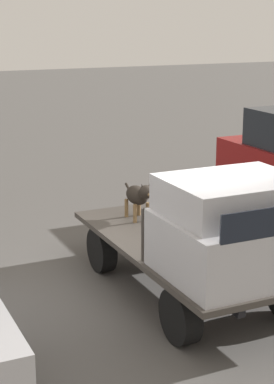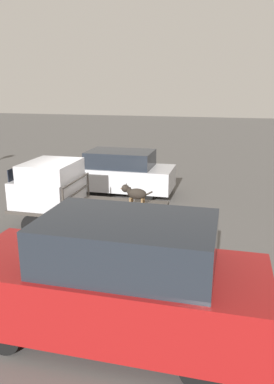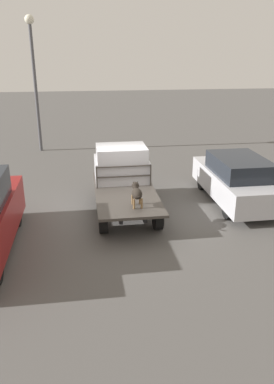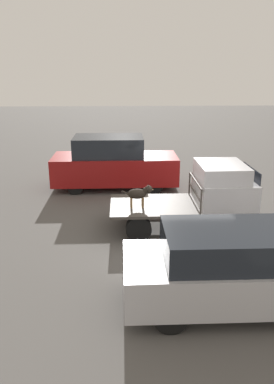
{
  "view_description": "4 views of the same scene",
  "coord_description": "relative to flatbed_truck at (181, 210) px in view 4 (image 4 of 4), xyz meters",
  "views": [
    {
      "loc": [
        7.46,
        -4.27,
        3.85
      ],
      "look_at": [
        -1.29,
        -0.18,
        1.2
      ],
      "focal_mm": 60.0,
      "sensor_mm": 36.0,
      "label": 1
    },
    {
      "loc": [
        -3.63,
        9.2,
        3.98
      ],
      "look_at": [
        -1.29,
        -0.18,
        1.2
      ],
      "focal_mm": 35.0,
      "sensor_mm": 36.0,
      "label": 2
    },
    {
      "loc": [
        -11.07,
        1.23,
        4.94
      ],
      "look_at": [
        -1.29,
        -0.18,
        1.2
      ],
      "focal_mm": 35.0,
      "sensor_mm": 36.0,
      "label": 3
    },
    {
      "loc": [
        -1.7,
        -10.15,
        4.45
      ],
      "look_at": [
        -1.29,
        -0.18,
        1.2
      ],
      "focal_mm": 35.0,
      "sensor_mm": 36.0,
      "label": 4
    }
  ],
  "objects": [
    {
      "name": "parked_sedan",
      "position": [
        0.42,
        -3.86,
        0.26
      ],
      "size": [
        4.34,
        1.75,
        1.64
      ],
      "rotation": [
        0.0,
        0.0,
        0.14
      ],
      "color": "black",
      "rests_on": "ground"
    },
    {
      "name": "parked_pickup_far",
      "position": [
        -2.03,
        4.14,
        0.43
      ],
      "size": [
        4.82,
        1.89,
        2.05
      ],
      "rotation": [
        0.0,
        0.0,
        -0.06
      ],
      "color": "black",
      "rests_on": "ground"
    },
    {
      "name": "ground_plane",
      "position": [
        0.0,
        0.0,
        -0.57
      ],
      "size": [
        80.0,
        80.0,
        0.0
      ],
      "primitive_type": "plane",
      "color": "#514F4C"
    },
    {
      "name": "truck_headboard",
      "position": [
        0.39,
        0.0,
        0.68
      ],
      "size": [
        0.04,
        1.8,
        0.72
      ],
      "color": "#3D3833",
      "rests_on": "flatbed_truck"
    },
    {
      "name": "flatbed_truck",
      "position": [
        0.0,
        0.0,
        0.0
      ],
      "size": [
        4.1,
        1.92,
        0.76
      ],
      "color": "black",
      "rests_on": "ground"
    },
    {
      "name": "dog",
      "position": [
        -1.22,
        -0.18,
        0.6
      ],
      "size": [
        0.91,
        0.29,
        0.66
      ],
      "rotation": [
        0.0,
        0.0,
        0.23
      ],
      "color": "brown",
      "rests_on": "flatbed_truck"
    },
    {
      "name": "truck_cab",
      "position": [
        1.19,
        0.0,
        0.76
      ],
      "size": [
        1.55,
        1.8,
        1.19
      ],
      "color": "#B7B7BC",
      "rests_on": "flatbed_truck"
    }
  ]
}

